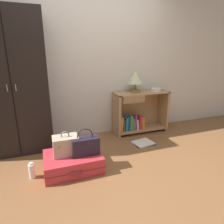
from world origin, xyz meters
TOP-DOWN VIEW (x-y plane):
  - ground_plane at (0.00, 0.00)m, footprint 9.00×9.00m
  - back_wall at (0.00, 1.50)m, footprint 6.40×0.10m
  - wardrobe at (-1.16, 1.20)m, footprint 0.91×0.47m
  - bookshelf at (0.82, 1.27)m, footprint 0.99×0.36m
  - table_lamp at (0.75, 1.28)m, footprint 0.26×0.26m
  - bowl at (1.13, 1.22)m, footprint 0.19×0.19m
  - suitcase_large at (-0.52, 0.42)m, footprint 0.70×0.54m
  - train_case at (-0.59, 0.46)m, footprint 0.30×0.22m
  - handbag at (-0.37, 0.38)m, footprint 0.33×0.16m
  - bottle at (-1.00, 0.40)m, footprint 0.07×0.07m
  - open_book_on_floor at (0.66, 0.76)m, footprint 0.35×0.30m

SIDE VIEW (x-z plane):
  - ground_plane at x=0.00m, z-range 0.00..0.00m
  - open_book_on_floor at x=0.66m, z-range 0.00..0.02m
  - bottle at x=-1.00m, z-range -0.01..0.19m
  - suitcase_large at x=-0.52m, z-range 0.00..0.21m
  - handbag at x=-0.37m, z-range 0.15..0.49m
  - train_case at x=-0.59m, z-range 0.17..0.48m
  - bookshelf at x=0.82m, z-range -0.02..0.73m
  - bowl at x=1.13m, z-range 0.75..0.80m
  - table_lamp at x=0.75m, z-range 0.80..1.17m
  - wardrobe at x=-1.16m, z-range 0.00..1.97m
  - back_wall at x=0.00m, z-range 0.00..2.60m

